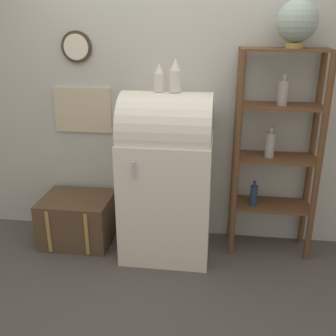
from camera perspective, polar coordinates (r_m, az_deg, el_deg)
The scene contains 8 objects.
ground_plane at distance 3.40m, azimuth -0.66°, elevation -13.58°, with size 12.00×12.00×0.00m, color #4C4742.
wall_back at distance 3.43m, azimuth 0.56°, elevation 11.20°, with size 7.00×0.09×2.70m.
refrigerator at distance 3.26m, azimuth -0.14°, elevation -0.78°, with size 0.73×0.68×1.40m.
suitcase_trunk at distance 3.70m, azimuth -12.95°, elevation -7.28°, with size 0.61×0.51×0.43m.
shelf_unit at distance 3.32m, azimuth 15.36°, elevation 3.32°, with size 0.69×0.33×1.72m.
globe at distance 3.17m, azimuth 18.22°, elevation 19.54°, with size 0.30×0.30×0.34m.
vase_left at distance 3.07m, azimuth -1.30°, elevation 12.88°, with size 0.08×0.08×0.22m.
vase_center at distance 3.05m, azimuth 1.07°, elevation 13.17°, with size 0.09×0.09×0.25m.
Camera 1 is at (0.42, -2.79, 1.90)m, focal length 42.00 mm.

